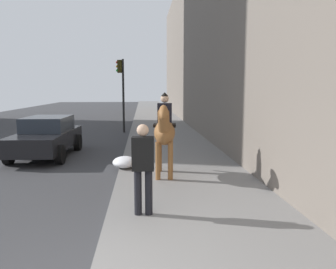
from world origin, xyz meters
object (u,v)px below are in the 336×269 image
pedestrian_greeting (143,163)px  car_near_lane (47,136)px  mounted_horse_near (165,131)px  traffic_light_near_curb (122,84)px

pedestrian_greeting → car_near_lane: size_ratio=0.40×
pedestrian_greeting → car_near_lane: pedestrian_greeting is taller
mounted_horse_near → traffic_light_near_curb: traffic_light_near_curb is taller
mounted_horse_near → car_near_lane: size_ratio=0.53×
mounted_horse_near → pedestrian_greeting: bearing=-6.3°
mounted_horse_near → pedestrian_greeting: mounted_horse_near is taller
pedestrian_greeting → traffic_light_near_curb: 13.23m
pedestrian_greeting → traffic_light_near_curb: (13.08, 1.15, 1.62)m
mounted_horse_near → traffic_light_near_curb: bearing=-165.1°
mounted_horse_near → traffic_light_near_curb: 10.52m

